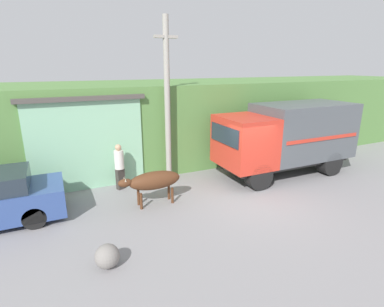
{
  "coord_description": "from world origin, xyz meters",
  "views": [
    {
      "loc": [
        -5.96,
        -7.99,
        4.57
      ],
      "look_at": [
        -1.67,
        1.27,
        1.54
      ],
      "focal_mm": 28.0,
      "sensor_mm": 36.0,
      "label": 1
    }
  ],
  "objects": [
    {
      "name": "cargo_truck",
      "position": [
        2.9,
        1.5,
        1.7
      ],
      "size": [
        6.05,
        2.33,
        3.01
      ],
      "rotation": [
        0.0,
        0.0,
        0.02
      ],
      "color": "#2D2D2D",
      "rests_on": "ground_plane"
    },
    {
      "name": "hillside_embankment",
      "position": [
        0.0,
        6.27,
        1.88
      ],
      "size": [
        32.0,
        5.81,
        3.77
      ],
      "color": "#568442",
      "rests_on": "ground_plane"
    },
    {
      "name": "brown_cow",
      "position": [
        -3.21,
        1.01,
        0.85
      ],
      "size": [
        2.11,
        0.62,
        1.17
      ],
      "rotation": [
        0.0,
        0.0,
        -0.0
      ],
      "color": "#512D19",
      "rests_on": "ground_plane"
    },
    {
      "name": "utility_pole",
      "position": [
        -1.92,
        3.0,
        3.28
      ],
      "size": [
        0.9,
        0.22,
        6.32
      ],
      "color": "#9E998E",
      "rests_on": "ground_plane"
    },
    {
      "name": "ground_plane",
      "position": [
        0.0,
        0.0,
        0.0
      ],
      "size": [
        60.0,
        60.0,
        0.0
      ],
      "primitive_type": "plane",
      "color": "gray"
    },
    {
      "name": "pedestrian_on_hill",
      "position": [
        -3.96,
        2.83,
        0.97
      ],
      "size": [
        0.47,
        0.47,
        1.76
      ],
      "rotation": [
        0.0,
        0.0,
        3.57
      ],
      "color": "#38332D",
      "rests_on": "ground_plane"
    },
    {
      "name": "roadside_rock",
      "position": [
        -5.23,
        -1.71,
        0.29
      ],
      "size": [
        0.58,
        0.58,
        0.58
      ],
      "color": "gray",
      "rests_on": "ground_plane"
    },
    {
      "name": "building_backdrop",
      "position": [
        -4.98,
        4.49,
        1.77
      ],
      "size": [
        4.4,
        2.7,
        3.51
      ],
      "color": "#8CC69E",
      "rests_on": "ground_plane"
    }
  ]
}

